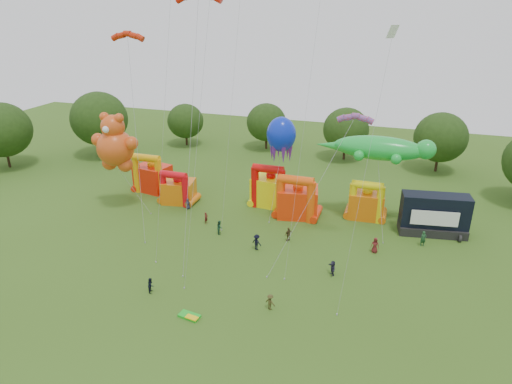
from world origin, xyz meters
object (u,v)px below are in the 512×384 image
(gecko_kite, at_px, (379,170))
(spectator_4, at_px, (289,234))
(bouncy_castle_2, at_px, (270,189))
(teddy_bear_kite, at_px, (118,152))
(octopus_kite, at_px, (280,146))
(stage_trailer, at_px, (434,215))
(bouncy_castle_0, at_px, (152,176))
(spectator_0, at_px, (188,204))

(gecko_kite, xyz_separation_m, spectator_4, (-9.57, -8.05, -6.57))
(bouncy_castle_2, xyz_separation_m, gecko_kite, (14.75, -1.58, 5.02))
(teddy_bear_kite, relative_size, octopus_kite, 1.03)
(stage_trailer, relative_size, spectator_4, 4.69)
(bouncy_castle_2, bearing_deg, octopus_kite, -43.33)
(spectator_4, bearing_deg, stage_trailer, 156.50)
(bouncy_castle_0, bearing_deg, bouncy_castle_2, 1.23)
(stage_trailer, bearing_deg, gecko_kite, 176.80)
(spectator_4, bearing_deg, teddy_bear_kite, -53.33)
(octopus_kite, bearing_deg, stage_trailer, -0.90)
(teddy_bear_kite, bearing_deg, spectator_4, -5.28)
(stage_trailer, height_order, spectator_4, stage_trailer)
(gecko_kite, distance_m, octopus_kite, 13.13)
(teddy_bear_kite, height_order, spectator_4, teddy_bear_kite)
(spectator_0, bearing_deg, spectator_4, -31.64)
(spectator_0, bearing_deg, bouncy_castle_0, 135.82)
(bouncy_castle_2, distance_m, teddy_bear_kite, 21.60)
(bouncy_castle_2, xyz_separation_m, spectator_0, (-10.64, -4.94, -1.67))
(spectator_4, bearing_deg, spectator_0, -64.57)
(bouncy_castle_2, height_order, stage_trailer, bouncy_castle_2)
(bouncy_castle_2, bearing_deg, stage_trailer, -5.16)
(octopus_kite, bearing_deg, bouncy_castle_2, 136.67)
(bouncy_castle_0, height_order, bouncy_castle_2, bouncy_castle_2)
(octopus_kite, relative_size, spectator_0, 8.56)
(spectator_0, bearing_deg, bouncy_castle_2, 9.77)
(bouncy_castle_0, xyz_separation_m, spectator_0, (8.16, -4.53, -1.58))
(teddy_bear_kite, bearing_deg, octopus_kite, 15.03)
(stage_trailer, distance_m, teddy_bear_kite, 42.11)
(bouncy_castle_2, relative_size, teddy_bear_kite, 0.47)
(gecko_kite, height_order, spectator_4, gecko_kite)
(stage_trailer, bearing_deg, teddy_bear_kite, -172.60)
(stage_trailer, bearing_deg, spectator_0, -174.81)
(bouncy_castle_0, height_order, spectator_0, bouncy_castle_0)
(teddy_bear_kite, distance_m, spectator_0, 11.85)
(spectator_0, bearing_deg, stage_trailer, -9.93)
(teddy_bear_kite, bearing_deg, bouncy_castle_2, 20.73)
(stage_trailer, xyz_separation_m, gecko_kite, (-7.18, 0.40, 4.96))
(bouncy_castle_2, xyz_separation_m, octopus_kite, (1.76, -1.66, 7.01))
(teddy_bear_kite, relative_size, gecko_kite, 0.92)
(gecko_kite, bearing_deg, bouncy_castle_2, 173.89)
(gecko_kite, bearing_deg, spectator_0, -172.47)
(bouncy_castle_0, relative_size, stage_trailer, 0.73)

